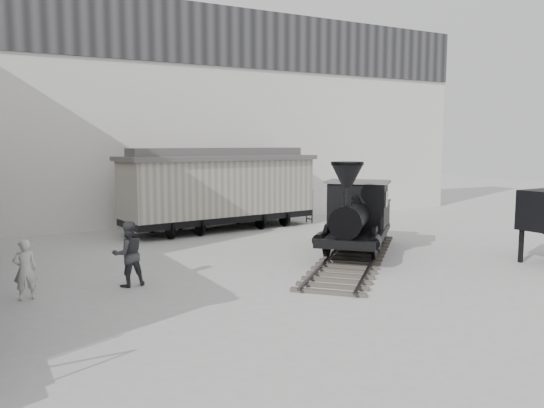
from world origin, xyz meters
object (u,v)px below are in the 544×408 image
locomotive (356,221)px  visitor_b (128,254)px  boxcar (220,187)px  visitor_a (25,270)px

locomotive → visitor_b: locomotive is taller
locomotive → boxcar: bearing=150.2°
boxcar → visitor_a: 12.22m
visitor_a → visitor_b: visitor_b is taller
boxcar → visitor_b: size_ratio=5.21×
visitor_a → visitor_b: (2.70, 0.09, 0.14)m
boxcar → visitor_a: bearing=-144.7°
locomotive → visitor_a: 11.07m
locomotive → boxcar: 8.13m
visitor_a → locomotive: bearing=-179.4°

